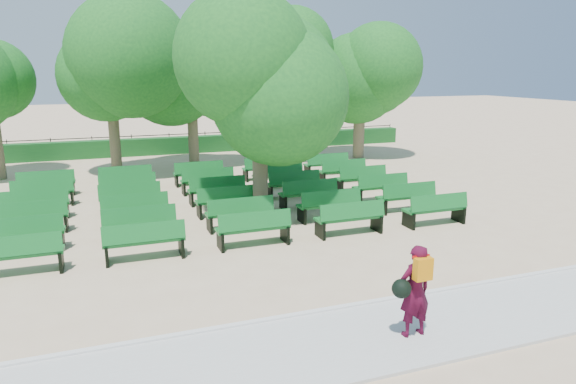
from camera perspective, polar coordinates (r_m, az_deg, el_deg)
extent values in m
plane|color=tan|center=(15.77, -2.58, -3.20)|extent=(120.00, 120.00, 0.00)
cube|color=#BBBCB6|center=(9.48, 11.51, -15.15)|extent=(30.00, 2.20, 0.06)
cube|color=silver|center=(10.35, 8.14, -12.30)|extent=(30.00, 0.12, 0.10)
cube|color=#144E1B|center=(29.06, -10.96, 5.19)|extent=(26.00, 0.70, 0.90)
cube|color=#126825|center=(17.12, -7.52, -0.28)|extent=(1.96, 0.66, 0.06)
cube|color=#126825|center=(16.85, -7.38, 0.43)|extent=(1.94, 0.27, 0.45)
cylinder|color=brown|center=(15.93, -3.12, 2.50)|extent=(0.47, 0.47, 2.99)
ellipsoid|color=#1C6920|center=(15.65, -3.25, 12.10)|extent=(4.23, 4.23, 3.81)
imported|color=#3E081E|center=(9.10, 13.92, -10.61)|extent=(0.61, 0.42, 1.63)
cube|color=orange|center=(8.78, 14.77, -8.26)|extent=(0.30, 0.15, 0.38)
sphere|color=black|center=(8.86, 12.50, -10.45)|extent=(0.33, 0.33, 0.33)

